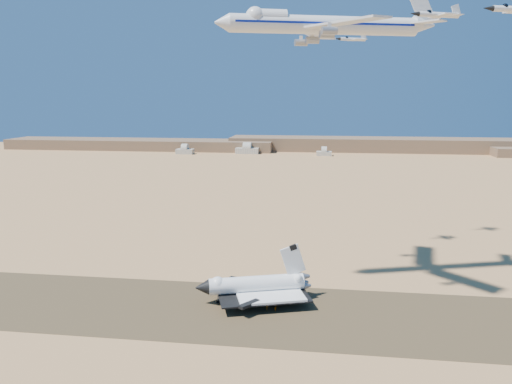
# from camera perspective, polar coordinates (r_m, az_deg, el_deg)

# --- Properties ---
(ground) EXTENTS (1200.00, 1200.00, 0.00)m
(ground) POSITION_cam_1_polar(r_m,az_deg,el_deg) (180.81, -5.67, -13.20)
(ground) COLOR tan
(ground) RESTS_ON ground
(runway) EXTENTS (600.00, 50.00, 0.06)m
(runway) POSITION_cam_1_polar(r_m,az_deg,el_deg) (180.80, -5.67, -13.19)
(runway) COLOR #4A3E25
(runway) RESTS_ON ground
(ridgeline) EXTENTS (960.00, 90.00, 18.00)m
(ridgeline) POSITION_cam_1_polar(r_m,az_deg,el_deg) (691.40, 9.90, 5.20)
(ridgeline) COLOR brown
(ridgeline) RESTS_ON ground
(hangars) EXTENTS (200.50, 29.50, 30.00)m
(hangars) POSITION_cam_1_polar(r_m,az_deg,el_deg) (650.83, -1.44, 4.77)
(hangars) COLOR beige
(hangars) RESTS_ON ground
(shuttle) EXTENTS (42.82, 34.19, 20.86)m
(shuttle) POSITION_cam_1_polar(r_m,az_deg,el_deg) (184.90, -0.07, -10.70)
(shuttle) COLOR white
(shuttle) RESTS_ON runway
(carrier_747) EXTENTS (81.89, 61.01, 20.52)m
(carrier_747) POSITION_cam_1_polar(r_m,az_deg,el_deg) (189.93, 7.14, 18.44)
(carrier_747) COLOR silver
(crew_a) EXTENTS (0.68, 0.82, 1.92)m
(crew_a) POSITION_cam_1_polar(r_m,az_deg,el_deg) (181.33, 2.35, -12.73)
(crew_a) COLOR #C1680B
(crew_a) RESTS_ON runway
(crew_b) EXTENTS (0.99, 1.03, 1.87)m
(crew_b) POSITION_cam_1_polar(r_m,az_deg,el_deg) (179.12, 1.28, -13.04)
(crew_b) COLOR #C1680B
(crew_b) RESTS_ON runway
(crew_c) EXTENTS (1.15, 0.81, 1.77)m
(crew_c) POSITION_cam_1_polar(r_m,az_deg,el_deg) (177.93, 2.23, -13.23)
(crew_c) COLOR #C1680B
(crew_c) RESTS_ON runway
(chase_jet_a) EXTENTS (15.07, 8.95, 3.89)m
(chase_jet_a) POSITION_cam_1_polar(r_m,az_deg,el_deg) (153.94, 20.04, 18.52)
(chase_jet_a) COLOR silver
(chase_jet_d) EXTENTS (14.94, 9.03, 3.88)m
(chase_jet_d) POSITION_cam_1_polar(r_m,az_deg,el_deg) (239.15, 10.92, 16.78)
(chase_jet_d) COLOR silver
(chase_jet_e) EXTENTS (15.00, 8.81, 3.84)m
(chase_jet_e) POSITION_cam_1_polar(r_m,az_deg,el_deg) (262.34, 16.53, 17.32)
(chase_jet_e) COLOR silver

